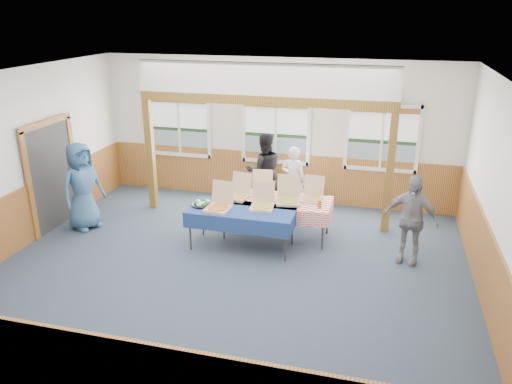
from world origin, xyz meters
TOP-DOWN VIEW (x-y plane):
  - floor at (0.00, 0.00)m, footprint 8.00×8.00m
  - ceiling at (0.00, 0.00)m, footprint 8.00×8.00m
  - wall_back at (0.00, 3.50)m, footprint 8.00×0.00m
  - wall_front at (0.00, -3.50)m, footprint 8.00×0.00m
  - wall_left at (-4.00, 0.00)m, footprint 0.00×8.00m
  - wall_right at (4.00, 0.00)m, footprint 0.00×8.00m
  - wainscot_back at (0.00, 3.48)m, footprint 7.98×0.05m
  - wainscot_front at (0.00, -3.48)m, footprint 7.98×0.05m
  - wainscot_left at (-3.98, 0.00)m, footprint 0.05×6.98m
  - wainscot_right at (3.98, 0.00)m, footprint 0.05×6.98m
  - cased_opening at (-3.96, 0.90)m, footprint 0.06×1.30m
  - window_left at (-2.30, 3.46)m, footprint 1.56×0.10m
  - window_mid at (0.00, 3.46)m, footprint 1.56×0.10m
  - window_right at (2.30, 3.46)m, footprint 1.56×0.10m
  - post_left at (-2.50, 2.30)m, footprint 0.15×0.15m
  - post_right at (2.50, 2.30)m, footprint 0.15×0.15m
  - cross_beam at (0.00, 2.30)m, footprint 5.15×0.18m
  - table_left at (-0.04, 0.87)m, footprint 2.02×1.07m
  - table_right at (0.46, 1.51)m, footprint 2.21×1.36m
  - pizza_box_a at (-0.44, 0.76)m, footprint 0.46×0.55m
  - pizza_box_b at (0.30, 1.03)m, footprint 0.46×0.54m
  - pizza_box_c at (-0.28, 1.41)m, footprint 0.47×0.55m
  - pizza_box_d at (0.11, 1.70)m, footprint 0.44×0.52m
  - pizza_box_e at (0.70, 1.43)m, footprint 0.51×0.59m
  - pizza_box_f at (1.11, 1.65)m, footprint 0.41×0.49m
  - veggie_tray at (-0.79, 0.87)m, footprint 0.41×0.41m
  - drink_glass at (1.31, 1.26)m, footprint 0.07×0.07m
  - woman_white at (0.54, 2.76)m, footprint 0.57×0.40m
  - woman_black at (-0.14, 2.95)m, footprint 0.99×0.89m
  - man_blue at (-3.32, 0.93)m, footprint 0.86×1.02m
  - person_grey at (2.90, 1.08)m, footprint 1.00×0.63m

SIDE VIEW (x-z plane):
  - floor at x=0.00m, z-range 0.00..0.00m
  - wainscot_back at x=0.00m, z-range 0.00..1.10m
  - wainscot_front at x=0.00m, z-range 0.00..1.10m
  - wainscot_left at x=-3.98m, z-range 0.00..1.10m
  - wainscot_right at x=3.98m, z-range 0.00..1.10m
  - table_left at x=-0.04m, z-range 0.32..1.08m
  - table_right at x=0.46m, z-range 0.33..1.08m
  - woman_white at x=0.54m, z-range 0.00..1.48m
  - veggie_tray at x=-0.79m, z-range 0.74..0.84m
  - person_grey at x=2.90m, z-range 0.00..1.58m
  - pizza_box_f at x=1.11m, z-range 0.61..1.03m
  - pizza_box_d at x=0.11m, z-range 0.61..1.04m
  - pizza_box_c at x=-0.28m, z-range 0.60..1.04m
  - pizza_box_b at x=0.30m, z-range 0.60..1.05m
  - pizza_box_a at x=-0.44m, z-range 0.59..1.06m
  - pizza_box_e at x=0.70m, z-range 0.59..1.06m
  - drink_glass at x=1.31m, z-range 0.76..0.91m
  - woman_black at x=-0.14m, z-range 0.00..1.67m
  - man_blue at x=-3.32m, z-range 0.00..1.77m
  - cased_opening at x=-3.96m, z-range 0.00..2.10m
  - post_left at x=-2.50m, z-range 0.00..2.40m
  - post_right at x=2.50m, z-range 0.00..2.40m
  - wall_back at x=0.00m, z-range -2.40..5.60m
  - wall_front at x=0.00m, z-range -2.40..5.60m
  - wall_left at x=-4.00m, z-range -2.40..5.60m
  - wall_right at x=4.00m, z-range -2.40..5.60m
  - window_left at x=-2.30m, z-range 0.95..2.41m
  - window_mid at x=0.00m, z-range 0.95..2.41m
  - window_right at x=2.30m, z-range 0.95..2.41m
  - cross_beam at x=0.00m, z-range 2.40..2.58m
  - ceiling at x=0.00m, z-range 3.20..3.20m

